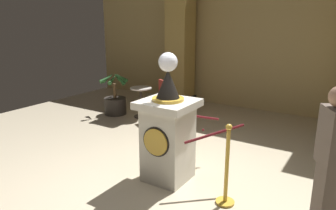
% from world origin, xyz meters
% --- Properties ---
extents(ground_plane, '(10.85, 10.85, 0.00)m').
position_xyz_m(ground_plane, '(0.00, 0.00, 0.00)').
color(ground_plane, beige).
extents(back_wall, '(10.85, 0.16, 3.78)m').
position_xyz_m(back_wall, '(0.00, 4.61, 1.89)').
color(back_wall, tan).
rests_on(back_wall, ground_plane).
extents(pedestal_clock, '(0.74, 0.74, 1.85)m').
position_xyz_m(pedestal_clock, '(-0.09, 0.15, 0.73)').
color(pedestal_clock, beige).
rests_on(pedestal_clock, ground_plane).
extents(stanchion_near, '(0.24, 0.24, 1.06)m').
position_xyz_m(stanchion_near, '(0.88, -0.01, 0.37)').
color(stanchion_near, gold).
rests_on(stanchion_near, ground_plane).
extents(stanchion_far, '(0.24, 0.24, 0.98)m').
position_xyz_m(stanchion_far, '(-0.35, 1.13, 0.34)').
color(stanchion_far, gold).
rests_on(stanchion_far, ground_plane).
extents(velvet_rope, '(1.22, 1.22, 0.22)m').
position_xyz_m(velvet_rope, '(0.26, 0.56, 0.79)').
color(velvet_rope, '#591419').
extents(column_left, '(0.73, 0.73, 3.63)m').
position_xyz_m(column_left, '(-2.19, 4.04, 1.80)').
color(column_left, black).
rests_on(column_left, ground_plane).
extents(potted_palm_left, '(0.72, 0.69, 1.07)m').
position_xyz_m(potted_palm_left, '(-2.97, 2.22, 0.32)').
color(potted_palm_left, '#2D2823').
rests_on(potted_palm_left, ground_plane).
extents(bystander_guest, '(0.36, 0.42, 1.65)m').
position_xyz_m(bystander_guest, '(1.99, -0.01, 0.88)').
color(bystander_guest, brown).
rests_on(bystander_guest, ground_plane).
extents(cafe_table, '(0.51, 0.51, 0.72)m').
position_xyz_m(cafe_table, '(-2.28, 2.37, 0.46)').
color(cafe_table, '#332D28').
rests_on(cafe_table, ground_plane).
extents(cafe_chair_red, '(0.55, 0.55, 0.96)m').
position_xyz_m(cafe_chair_red, '(-1.69, 2.28, 0.57)').
color(cafe_chair_red, black).
rests_on(cafe_chair_red, ground_plane).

